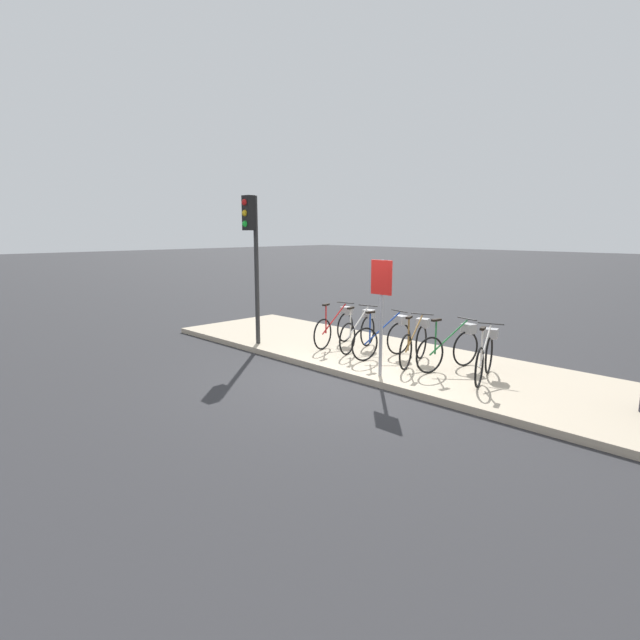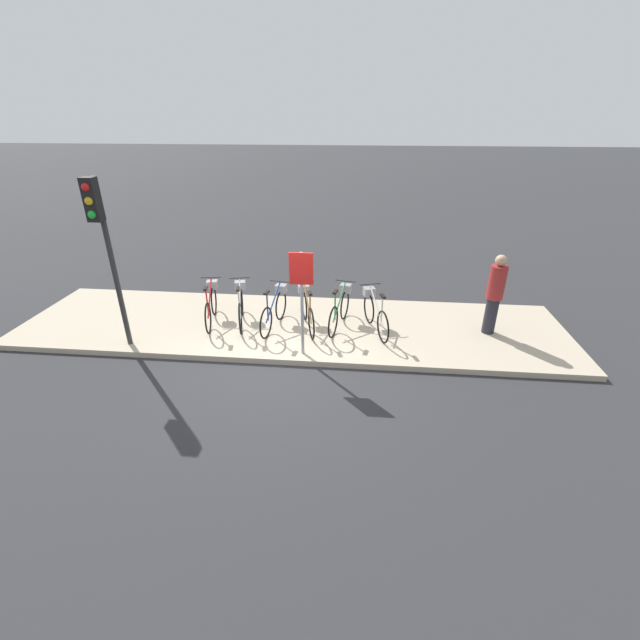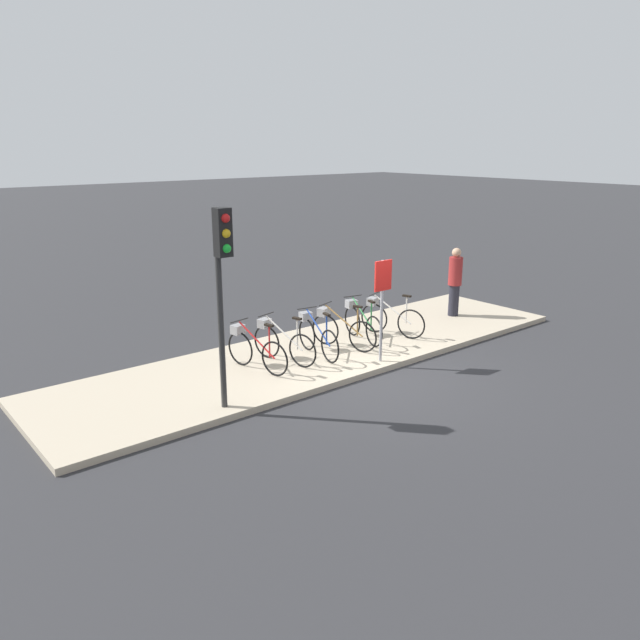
% 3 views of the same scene
% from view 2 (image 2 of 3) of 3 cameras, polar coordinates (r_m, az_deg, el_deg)
% --- Properties ---
extents(ground_plane, '(120.00, 120.00, 0.00)m').
position_cam_2_polar(ground_plane, '(8.40, -5.51, -5.99)').
color(ground_plane, '#2D2D30').
extents(sidewalk, '(12.11, 3.13, 0.12)m').
position_cam_2_polar(sidewalk, '(9.71, -3.84, -0.81)').
color(sidewalk, '#B7A88E').
rests_on(sidewalk, ground_plane).
extents(parked_bicycle_0, '(0.49, 1.60, 1.00)m').
position_cam_2_polar(parked_bicycle_0, '(9.90, -14.31, 2.14)').
color(parked_bicycle_0, black).
rests_on(parked_bicycle_0, sidewalk).
extents(parked_bicycle_1, '(0.54, 1.59, 1.00)m').
position_cam_2_polar(parked_bicycle_1, '(9.73, -10.53, 2.10)').
color(parked_bicycle_1, black).
rests_on(parked_bicycle_1, sidewalk).
extents(parked_bicycle_2, '(0.46, 1.61, 1.00)m').
position_cam_2_polar(parked_bicycle_2, '(9.43, -6.01, 1.62)').
color(parked_bicycle_2, black).
rests_on(parked_bicycle_2, sidewalk).
extents(parked_bicycle_3, '(0.60, 1.57, 1.00)m').
position_cam_2_polar(parked_bicycle_3, '(9.36, -1.75, 1.55)').
color(parked_bicycle_3, black).
rests_on(parked_bicycle_3, sidewalk).
extents(parked_bicycle_4, '(0.52, 1.59, 1.00)m').
position_cam_2_polar(parked_bicycle_4, '(9.42, 2.74, 1.69)').
color(parked_bicycle_4, black).
rests_on(parked_bicycle_4, sidewalk).
extents(parked_bicycle_5, '(0.62, 1.56, 1.00)m').
position_cam_2_polar(parked_bicycle_5, '(9.29, 7.28, 1.15)').
color(parked_bicycle_5, black).
rests_on(parked_bicycle_5, sidewalk).
extents(pedestrian, '(0.34, 0.34, 1.74)m').
position_cam_2_polar(pedestrian, '(9.63, 22.28, 3.36)').
color(pedestrian, '#23232D').
rests_on(pedestrian, sidewalk).
extents(traffic_light, '(0.24, 0.40, 3.32)m').
position_cam_2_polar(traffic_light, '(8.80, -27.12, 10.61)').
color(traffic_light, '#2D2D2D').
rests_on(traffic_light, sidewalk).
extents(sign_post, '(0.44, 0.07, 2.07)m').
position_cam_2_polar(sign_post, '(7.89, -2.47, 4.43)').
color(sign_post, '#99999E').
rests_on(sign_post, sidewalk).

